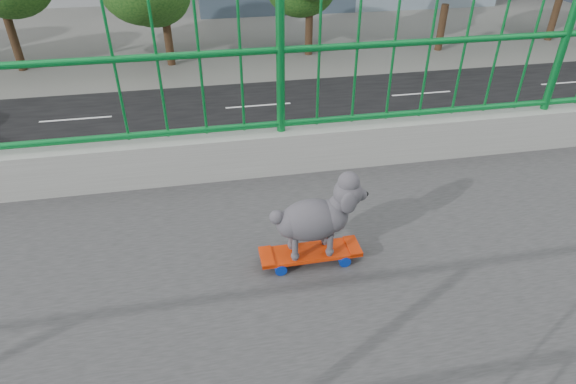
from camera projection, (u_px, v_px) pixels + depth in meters
The scene contains 5 objects.
road at pixel (281, 171), 17.12m from camera, with size 18.00×90.00×0.02m, color black.
skateboard at pixel (310, 254), 2.57m from camera, with size 0.17×0.54×0.07m.
poodle at pixel (317, 216), 2.44m from camera, with size 0.21×0.51×0.42m.
car_0 at pixel (517, 272), 11.70m from camera, with size 1.69×4.19×1.43m, color #A3A2A7.
car_2 at pixel (319, 159), 16.43m from camera, with size 2.34×5.08×1.41m, color #A3A2A7.
Camera 1 is at (1.53, -2.51, 8.74)m, focal length 29.90 mm.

